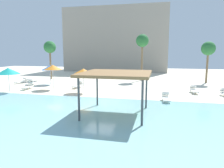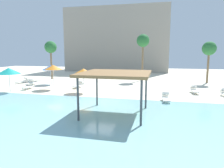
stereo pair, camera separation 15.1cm
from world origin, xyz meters
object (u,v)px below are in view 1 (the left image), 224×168
(beach_umbrella_teal_3, at_px, (8,71))
(lounge_chair_4, at_px, (166,98))
(lounge_chair_6, at_px, (30,83))
(beach_umbrella_blue_0, at_px, (50,68))
(lounge_chair_3, at_px, (28,86))
(shade_pavilion, at_px, (116,75))
(lounge_chair_0, at_px, (78,85))
(beach_umbrella_orange_2, at_px, (53,67))
(lounge_chair_2, at_px, (194,90))
(lounge_chair_1, at_px, (22,81))
(palm_tree_2, at_px, (208,49))
(palm_tree_1, at_px, (50,48))
(beach_umbrella_orange_1, at_px, (83,71))
(palm_tree_0, at_px, (142,42))

(beach_umbrella_teal_3, xyz_separation_m, lounge_chair_4, (16.38, -0.58, -1.97))
(lounge_chair_6, bearing_deg, beach_umbrella_blue_0, 103.05)
(lounge_chair_3, bearing_deg, beach_umbrella_blue_0, 166.70)
(shade_pavilion, xyz_separation_m, beach_umbrella_teal_3, (-12.87, 5.31, -0.47))
(lounge_chair_0, height_order, lounge_chair_6, same)
(beach_umbrella_orange_2, bearing_deg, lounge_chair_2, 3.89)
(lounge_chair_4, bearing_deg, lounge_chair_1, -112.48)
(shade_pavilion, bearing_deg, lounge_chair_2, 54.85)
(beach_umbrella_blue_0, relative_size, lounge_chair_6, 1.28)
(shade_pavilion, xyz_separation_m, palm_tree_2, (9.38, 17.37, 1.90))
(lounge_chair_2, bearing_deg, beach_umbrella_orange_2, -88.27)
(lounge_chair_4, bearing_deg, shade_pavilion, -40.13)
(palm_tree_1, bearing_deg, lounge_chair_3, -76.93)
(beach_umbrella_teal_3, xyz_separation_m, lounge_chair_1, (-2.95, 6.05, -1.97))
(lounge_chair_1, height_order, lounge_chair_4, same)
(beach_umbrella_orange_2, distance_m, palm_tree_1, 9.95)
(palm_tree_1, bearing_deg, lounge_chair_6, -85.07)
(beach_umbrella_blue_0, xyz_separation_m, beach_umbrella_orange_1, (6.32, -4.24, 0.04))
(beach_umbrella_teal_3, xyz_separation_m, lounge_chair_6, (-0.74, 4.63, -1.97))
(beach_umbrella_orange_1, relative_size, lounge_chair_3, 1.33)
(lounge_chair_3, bearing_deg, lounge_chair_0, 109.40)
(beach_umbrella_teal_3, height_order, palm_tree_1, palm_tree_1)
(lounge_chair_4, bearing_deg, beach_umbrella_orange_1, -108.91)
(shade_pavilion, relative_size, lounge_chair_6, 2.30)
(lounge_chair_4, relative_size, palm_tree_2, 0.34)
(beach_umbrella_orange_2, relative_size, palm_tree_2, 0.49)
(beach_umbrella_teal_3, height_order, lounge_chair_1, beach_umbrella_teal_3)
(beach_umbrella_teal_3, distance_m, palm_tree_1, 11.58)
(shade_pavilion, height_order, beach_umbrella_orange_2, shade_pavilion)
(beach_umbrella_orange_2, xyz_separation_m, palm_tree_2, (18.60, 9.16, 2.13))
(palm_tree_1, bearing_deg, lounge_chair_4, -33.65)
(lounge_chair_0, bearing_deg, shade_pavilion, 41.27)
(beach_umbrella_orange_1, height_order, palm_tree_2, palm_tree_2)
(palm_tree_0, xyz_separation_m, palm_tree_2, (9.10, -0.58, -1.13))
(lounge_chair_1, height_order, palm_tree_0, palm_tree_0)
(lounge_chair_0, xyz_separation_m, palm_tree_0, (7.01, 8.30, 5.48))
(lounge_chair_0, height_order, palm_tree_1, palm_tree_1)
(palm_tree_0, distance_m, palm_tree_1, 14.55)
(beach_umbrella_blue_0, bearing_deg, beach_umbrella_orange_2, -55.57)
(lounge_chair_6, bearing_deg, lounge_chair_4, 54.63)
(lounge_chair_3, distance_m, lounge_chair_4, 15.84)
(beach_umbrella_teal_3, relative_size, lounge_chair_4, 1.37)
(lounge_chair_0, bearing_deg, beach_umbrella_teal_3, -48.36)
(lounge_chair_6, bearing_deg, shade_pavilion, 35.42)
(lounge_chair_4, height_order, palm_tree_1, palm_tree_1)
(lounge_chair_3, distance_m, palm_tree_0, 17.09)
(beach_umbrella_blue_0, bearing_deg, shade_pavilion, -44.90)
(beach_umbrella_blue_0, distance_m, palm_tree_2, 21.74)
(beach_umbrella_blue_0, xyz_separation_m, beach_umbrella_teal_3, (-1.51, -6.01, 0.06))
(lounge_chair_3, bearing_deg, lounge_chair_6, -150.41)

